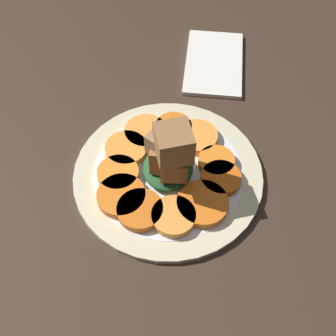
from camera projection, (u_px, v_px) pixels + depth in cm
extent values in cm
cube|color=#38281E|center=(168.00, 179.00, 65.33)|extent=(120.00, 120.00, 2.00)
cylinder|color=beige|center=(168.00, 174.00, 64.11)|extent=(28.70, 28.70, 1.00)
cylinder|color=white|center=(168.00, 174.00, 64.06)|extent=(22.96, 22.96, 1.00)
cylinder|color=orange|center=(216.00, 162.00, 63.92)|extent=(5.58, 5.58, 1.27)
cylinder|color=orange|center=(197.00, 137.00, 66.70)|extent=(6.52, 6.52, 1.27)
cylinder|color=orange|center=(175.00, 128.00, 67.78)|extent=(5.86, 5.86, 1.27)
cylinder|color=#F9963A|center=(146.00, 132.00, 67.27)|extent=(6.75, 6.75, 1.27)
cylinder|color=orange|center=(126.00, 149.00, 65.31)|extent=(6.56, 6.56, 1.27)
cylinder|color=orange|center=(118.00, 174.00, 62.66)|extent=(6.21, 6.21, 1.27)
cylinder|color=orange|center=(121.00, 196.00, 60.43)|extent=(7.06, 7.06, 1.27)
cylinder|color=orange|center=(140.00, 210.00, 59.10)|extent=(6.56, 6.56, 1.27)
cylinder|color=#F9953A|center=(174.00, 216.00, 58.52)|extent=(6.25, 6.25, 1.27)
cylinder|color=orange|center=(202.00, 204.00, 59.70)|extent=(7.40, 7.40, 1.27)
cylinder|color=#D56013|center=(221.00, 178.00, 62.15)|extent=(5.98, 5.98, 1.27)
ellipsoid|color=#235128|center=(168.00, 168.00, 62.77)|extent=(8.32, 7.48, 2.05)
cube|color=#9E754C|center=(172.00, 166.00, 59.57)|extent=(4.05, 4.05, 3.52)
cube|color=brown|center=(174.00, 165.00, 59.47)|extent=(4.12, 4.12, 3.84)
cube|color=#9E754C|center=(164.00, 156.00, 60.78)|extent=(4.23, 4.23, 3.21)
cube|color=olive|center=(172.00, 152.00, 60.27)|extent=(4.91, 4.91, 4.59)
cube|color=#9E754C|center=(161.00, 140.00, 58.29)|extent=(4.48, 4.48, 3.25)
cube|color=olive|center=(174.00, 144.00, 55.15)|extent=(5.99, 5.99, 4.70)
cube|color=silver|center=(132.00, 195.00, 60.98)|extent=(11.51, 4.30, 0.40)
cube|color=silver|center=(127.00, 160.00, 64.68)|extent=(2.00, 2.61, 0.40)
cube|color=silver|center=(119.00, 145.00, 66.28)|extent=(4.50, 1.58, 0.40)
cube|color=silver|center=(123.00, 145.00, 66.35)|extent=(4.50, 1.58, 0.40)
cube|color=silver|center=(127.00, 144.00, 66.41)|extent=(4.50, 1.58, 0.40)
cube|color=silver|center=(131.00, 144.00, 66.48)|extent=(4.50, 1.58, 0.40)
cube|color=silver|center=(214.00, 63.00, 78.69)|extent=(17.44, 10.47, 0.80)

